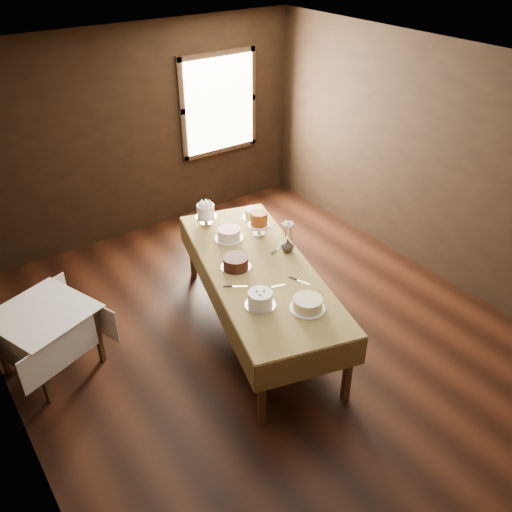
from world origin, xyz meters
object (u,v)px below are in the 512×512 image
(display_table, at_px, (259,272))
(cake_server_d, at_px, (280,247))
(cake_lattice, at_px, (229,235))
(cake_cream, at_px, (308,304))
(flower_vase, at_px, (288,245))
(cake_server_e, at_px, (240,286))
(cake_caramel, at_px, (259,225))
(cake_server_a, at_px, (278,286))
(cake_meringue, at_px, (206,215))
(side_table, at_px, (43,319))
(cake_speckled, at_px, (253,214))
(cake_server_b, at_px, (304,282))
(cake_chocolate, at_px, (236,263))
(cake_swirl, at_px, (260,299))

(display_table, bearing_deg, cake_server_d, 23.57)
(cake_lattice, distance_m, cake_server_d, 0.59)
(cake_cream, xyz_separation_m, flower_vase, (0.47, 0.90, 0.02))
(display_table, bearing_deg, cake_lattice, 85.03)
(cake_server_e, distance_m, flower_vase, 0.83)
(display_table, xyz_separation_m, cake_caramel, (0.39, 0.54, 0.19))
(cake_caramel, distance_m, cake_server_a, 1.02)
(cake_meringue, bearing_deg, side_table, -169.38)
(cake_lattice, bearing_deg, cake_cream, -93.53)
(display_table, bearing_deg, cake_caramel, 54.27)
(cake_server_a, bearing_deg, cake_caramel, 79.57)
(display_table, relative_size, cake_caramel, 9.73)
(cake_speckled, distance_m, cake_server_b, 1.42)
(cake_meringue, xyz_separation_m, cake_caramel, (0.36, -0.56, 0.01))
(cake_server_d, bearing_deg, cake_caramel, 72.26)
(cake_server_a, bearing_deg, cake_cream, -74.85)
(cake_server_b, bearing_deg, side_table, -138.49)
(cake_caramel, bearing_deg, cake_server_a, -114.90)
(cake_server_b, xyz_separation_m, flower_vase, (0.23, 0.56, 0.07))
(cake_server_a, relative_size, cake_server_e, 1.00)
(display_table, distance_m, side_table, 2.16)
(cake_server_a, bearing_deg, cake_server_e, 160.61)
(display_table, distance_m, cake_chocolate, 0.26)
(cake_swirl, xyz_separation_m, cake_server_b, (0.56, 0.05, -0.07))
(cake_server_b, bearing_deg, cake_swirl, -105.42)
(cake_chocolate, height_order, cake_cream, cake_chocolate)
(cake_lattice, xyz_separation_m, cake_cream, (-0.09, -1.48, -0.00))
(cake_swirl, height_order, cake_server_e, cake_swirl)
(cake_server_d, bearing_deg, cake_server_e, -176.52)
(cake_server_d, distance_m, flower_vase, 0.13)
(cake_server_d, bearing_deg, display_table, -177.86)
(cake_caramel, xyz_separation_m, cake_cream, (-0.42, -1.36, -0.07))
(cake_speckled, relative_size, cake_server_d, 1.07)
(cake_swirl, relative_size, flower_vase, 2.28)
(cake_cream, bearing_deg, cake_chocolate, 99.54)
(cake_lattice, distance_m, cake_server_b, 1.15)
(cake_chocolate, height_order, cake_server_d, cake_chocolate)
(side_table, xyz_separation_m, cake_server_d, (2.44, -0.53, 0.20))
(cake_speckled, distance_m, cake_chocolate, 1.07)
(cake_speckled, bearing_deg, display_table, -122.01)
(cake_meringue, distance_m, cake_chocolate, 0.99)
(cake_speckled, xyz_separation_m, cake_server_d, (-0.15, -0.72, -0.05))
(display_table, distance_m, cake_meringue, 1.11)
(cake_cream, bearing_deg, cake_caramel, 72.80)
(cake_chocolate, bearing_deg, cake_lattice, 64.26)
(display_table, xyz_separation_m, cake_chocolate, (-0.20, 0.13, 0.12))
(cake_server_b, bearing_deg, cake_meringue, 165.96)
(side_table, height_order, cake_server_d, cake_server_d)
(cake_chocolate, bearing_deg, cake_caramel, 35.01)
(cake_server_b, bearing_deg, cake_cream, -55.09)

